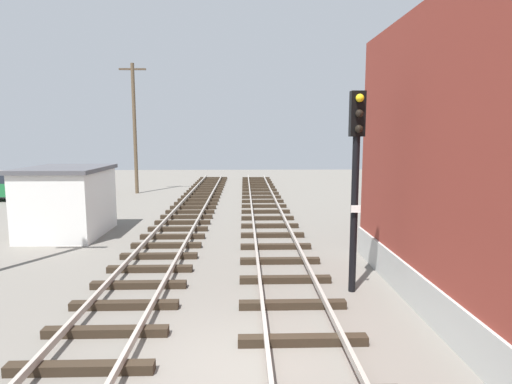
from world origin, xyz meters
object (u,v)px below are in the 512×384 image
at_px(parked_car_black, 66,183).
at_px(utility_pole_far, 135,127).
at_px(control_hut, 67,201).
at_px(parked_car_green, 5,186).
at_px(signal_mast, 356,168).

relative_size(parked_car_black, utility_pole_far, 0.48).
distance_m(control_hut, parked_car_green, 12.15).
distance_m(parked_car_green, utility_pole_far, 8.74).
bearing_deg(utility_pole_far, signal_mast, -61.50).
height_order(signal_mast, parked_car_green, signal_mast).
height_order(signal_mast, parked_car_black, signal_mast).
distance_m(parked_car_black, parked_car_green, 3.44).
distance_m(parked_car_black, utility_pole_far, 5.84).
bearing_deg(signal_mast, parked_car_green, 137.89).
bearing_deg(signal_mast, parked_car_black, 129.68).
xyz_separation_m(parked_car_black, utility_pole_far, (4.33, 1.31, 3.70)).
distance_m(signal_mast, control_hut, 11.98).
bearing_deg(parked_car_green, utility_pole_far, 22.04).
distance_m(control_hut, parked_car_black, 12.02).
xyz_separation_m(control_hut, parked_car_black, (-4.68, 11.06, -0.49)).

